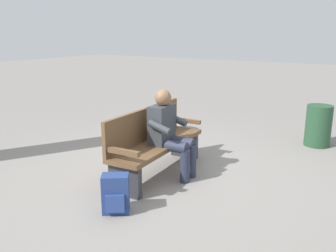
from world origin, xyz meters
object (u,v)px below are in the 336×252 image
(bench_near, at_px, (154,141))
(backpack, at_px, (116,194))
(trash_bin, at_px, (318,126))
(person_seated, at_px, (169,131))

(bench_near, height_order, backpack, bench_near)
(backpack, bearing_deg, trash_bin, 160.29)
(bench_near, xyz_separation_m, backpack, (1.17, 0.31, -0.25))
(bench_near, distance_m, backpack, 1.24)
(bench_near, bearing_deg, person_seated, 90.77)
(bench_near, relative_size, backpack, 4.26)
(trash_bin, bearing_deg, backpack, -19.71)
(backpack, xyz_separation_m, trash_bin, (-3.72, 1.33, 0.14))
(bench_near, height_order, trash_bin, bench_near)
(trash_bin, bearing_deg, bench_near, -32.80)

